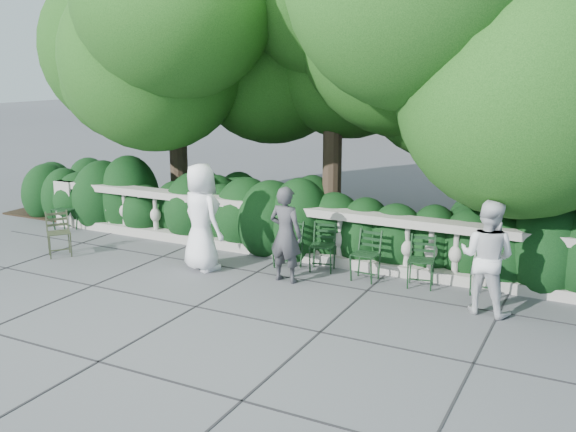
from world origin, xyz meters
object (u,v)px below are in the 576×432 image
at_px(chair_c, 320,273).
at_px(person_woman_grey, 286,234).
at_px(chair_e, 361,283).
at_px(chair_a, 60,231).
at_px(chair_f, 482,298).
at_px(chair_d, 419,290).
at_px(chair_weathered, 61,258).
at_px(person_casual_man, 487,257).
at_px(chair_b, 283,270).
at_px(person_businessman, 201,217).

xyz_separation_m(chair_c, person_woman_grey, (-0.34, -0.62, 0.79)).
height_order(chair_c, chair_e, same).
height_order(chair_a, chair_f, same).
bearing_deg(chair_f, chair_a, -178.97).
distance_m(chair_c, chair_f, 2.68).
height_order(chair_d, chair_f, same).
bearing_deg(chair_a, chair_weathered, -35.07).
distance_m(chair_f, person_casual_man, 1.02).
height_order(chair_d, person_casual_man, person_casual_man).
relative_size(chair_f, chair_weathered, 1.00).
bearing_deg(chair_e, chair_c, 173.19).
xyz_separation_m(chair_a, chair_d, (7.81, -0.09, 0.00)).
height_order(chair_weathered, person_woman_grey, person_woman_grey).
bearing_deg(chair_c, chair_b, 178.91).
height_order(chair_c, chair_f, same).
height_order(chair_weathered, person_casual_man, person_casual_man).
xyz_separation_m(chair_weathered, person_businessman, (2.67, 0.66, 0.92)).
xyz_separation_m(chair_f, person_businessman, (-4.59, -0.77, 0.92)).
xyz_separation_m(chair_a, person_woman_grey, (5.75, -0.65, 0.79)).
bearing_deg(chair_d, chair_c, 168.73).
bearing_deg(chair_weathered, chair_d, -39.88).
relative_size(chair_a, chair_c, 1.00).
bearing_deg(person_casual_man, chair_e, -0.70).
bearing_deg(person_businessman, chair_a, 12.90).
distance_m(chair_a, chair_b, 5.44).
xyz_separation_m(chair_d, person_woman_grey, (-2.07, -0.57, 0.79)).
bearing_deg(person_woman_grey, chair_d, -160.80).
distance_m(chair_weathered, person_casual_man, 7.47).
xyz_separation_m(chair_d, chair_e, (-0.93, -0.09, 0.00)).
height_order(chair_f, person_woman_grey, person_woman_grey).
relative_size(chair_d, person_casual_man, 0.51).
bearing_deg(chair_e, chair_weathered, -163.92).
relative_size(chair_a, person_businessman, 0.46).
bearing_deg(person_casual_man, person_woman_grey, 11.88).
bearing_deg(chair_weathered, person_casual_man, -45.19).
bearing_deg(chair_c, chair_a, 167.57).
relative_size(person_businessman, person_woman_grey, 1.17).
height_order(chair_d, chair_weathered, same).
relative_size(chair_b, chair_e, 1.00).
relative_size(chair_f, person_woman_grey, 0.53).
xyz_separation_m(chair_b, chair_e, (1.45, -0.01, 0.00)).
bearing_deg(person_woman_grey, person_businessman, 7.25).
xyz_separation_m(chair_a, person_casual_man, (8.89, -0.56, 0.82)).
bearing_deg(chair_a, chair_c, 7.67).
bearing_deg(person_woman_grey, chair_c, -115.27).
bearing_deg(person_businessman, chair_f, -147.41).
height_order(chair_b, person_woman_grey, person_woman_grey).
distance_m(chair_d, person_businessman, 3.81).
xyz_separation_m(chair_e, person_woman_grey, (-1.13, -0.48, 0.79)).
height_order(chair_a, chair_weathered, same).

